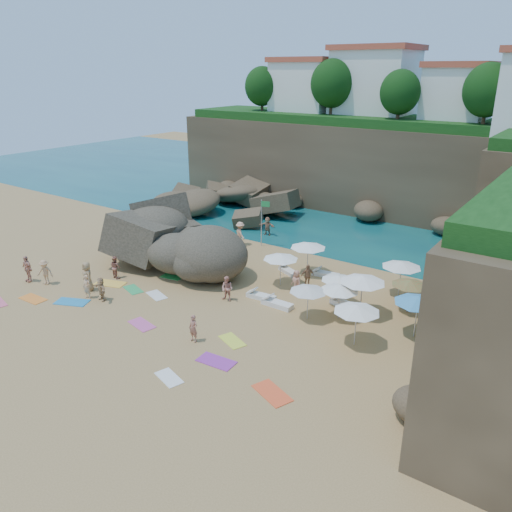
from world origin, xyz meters
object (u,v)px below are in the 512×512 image
Objects in this scene: parasol_2 at (402,264)px; person_stand_5 at (267,226)px; rock_outcrop at (184,257)px; parasol_1 at (308,245)px; parasol_0 at (281,257)px; flag_pole at (263,217)px; person_stand_0 at (87,287)px; person_stand_3 at (307,276)px; lounger_0 at (345,304)px; person_stand_4 at (296,282)px; person_stand_2 at (240,234)px; person_stand_1 at (115,267)px.

person_stand_5 is (-13.08, 5.16, -1.27)m from parasol_2.
parasol_1 is at bearing 14.85° from rock_outcrop.
parasol_2 is (6.74, 2.80, 0.11)m from parasol_0.
flag_pole is (3.40, 5.27, 2.36)m from rock_outcrop.
person_stand_3 is at bearing 33.21° from person_stand_0.
lounger_0 is at bearing -30.98° from flag_pole.
lounger_0 is (-1.99, -3.28, -1.89)m from parasol_2.
parasol_1 reaches higher than person_stand_4.
flag_pole reaches higher than parasol_1.
parasol_1 is at bearing -166.37° from person_stand_2.
person_stand_2 reaches higher than person_stand_4.
rock_outcrop is 5.06× the size of lounger_0.
flag_pole is 1.67× the size of parasol_0.
person_stand_1 is at bearing -142.10° from parasol_1.
person_stand_5 reaches higher than person_stand_1.
parasol_2 reaches higher than parasol_0.
rock_outcrop is 4.93m from person_stand_2.
person_stand_4 is (-5.26, -3.31, -1.28)m from parasol_2.
rock_outcrop is 8.13m from person_stand_5.
rock_outcrop is 15.59m from parasol_2.
person_stand_3 is at bearing 23.43° from parasol_0.
person_stand_4 is 11.53m from person_stand_5.
person_stand_2 is (1.83, 4.48, 0.94)m from rock_outcrop.
person_stand_2 is at bearing 163.69° from parasol_1.
parasol_1 is at bearing -44.67° from person_stand_5.
flag_pole reaches higher than person_stand_5.
person_stand_0 is (0.09, -8.47, 0.74)m from rock_outcrop.
flag_pole reaches higher than parasol_0.
parasol_2 is 1.53× the size of person_stand_5.
rock_outcrop is 6.70m from flag_pole.
parasol_2 is at bearing 2.35° from parasol_1.
person_stand_2 is at bearing 172.17° from parasol_2.
flag_pole is 2.06× the size of lounger_0.
parasol_1 is 1.61× the size of person_stand_0.
person_stand_0 is 13.07m from person_stand_2.
person_stand_0 is at bearing -121.80° from person_stand_4.
lounger_0 is (13.23, -0.64, 0.14)m from rock_outcrop.
rock_outcrop reaches higher than person_stand_0.
person_stand_0 is at bearing -129.39° from parasol_1.
person_stand_4 is at bearing -3.84° from rock_outcrop.
parasol_2 is 4.28m from lounger_0.
flag_pole is at bearing 92.56° from person_stand_3.
flag_pole is 2.41× the size of person_stand_3.
parasol_1 is at bearing 67.61° from person_stand_3.
parasol_2 is (11.83, -2.63, -0.33)m from flag_pole.
person_stand_3 is at bearing 105.41° from person_stand_4.
person_stand_0 is 0.79× the size of person_stand_2.
lounger_0 is at bearing 20.49° from person_stand_4.
flag_pole reaches higher than parasol_2.
lounger_0 is at bearing -72.03° from person_stand_3.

